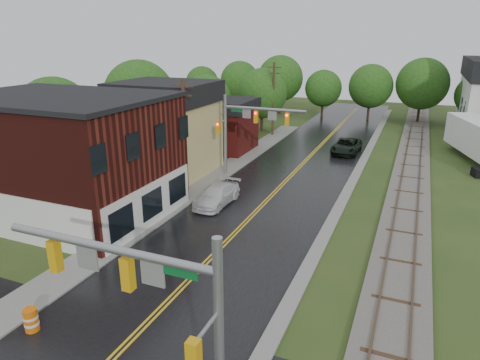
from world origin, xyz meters
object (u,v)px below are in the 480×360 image
Objects in this scene: tree_left_a at (56,117)px; construction_barrel at (31,320)px; traffic_signal_near at (151,295)px; traffic_signal_far at (248,122)px; tree_left_b at (140,98)px; suv_dark at (346,146)px; utility_pole_b at (185,134)px; pickup_white at (217,195)px; brick_building at (63,155)px; utility_pole_c at (273,98)px; tree_left_c at (207,101)px; tree_left_e at (263,95)px.

construction_barrel is (15.60, -17.90, -4.59)m from tree_left_a.
traffic_signal_far is at bearing 105.52° from traffic_signal_near.
tree_left_a is at bearing -101.31° from tree_left_b.
suv_dark is at bearing 18.27° from tree_left_b.
suv_dark is (10.07, 16.87, -3.95)m from utility_pole_b.
pickup_white is at bearing -6.01° from tree_left_a.
utility_pole_c reaches higher than brick_building.
suv_dark is at bearing 36.29° from tree_left_a.
tree_left_c is at bearing 104.97° from construction_barrel.
utility_pole_b is at bearing -123.68° from traffic_signal_far.
pickup_white reaches higher than construction_barrel.
suv_dark is (6.73, 11.87, -4.20)m from traffic_signal_far.
brick_building is at bearing -126.92° from traffic_signal_far.
traffic_signal_near is 0.96× the size of tree_left_c.
traffic_signal_near is at bearing -65.44° from tree_left_c.
tree_left_e is (-2.05, 1.90, 0.09)m from utility_pole_c.
utility_pole_b is 20.04m from suv_dark.
suv_dark reaches higher than construction_barrel.
traffic_signal_near is 25.94m from traffic_signal_far.
utility_pole_c reaches higher than tree_left_a.
tree_left_e is 1.65× the size of pickup_white.
traffic_signal_far is 16.56m from tree_left_c.
construction_barrel is at bearing -75.03° from tree_left_c.
traffic_signal_far is 6.96× the size of construction_barrel.
utility_pole_b reaches higher than construction_barrel.
suv_dark is (12.11, -7.03, -4.04)m from tree_left_e.
utility_pole_c reaches higher than suv_dark.
tree_left_e is at bearing 94.90° from utility_pole_b.
traffic_signal_far is 19.65m from tree_left_e.
traffic_signal_near is 36.73m from tree_left_b.
utility_pole_b is 19.24m from tree_left_c.
utility_pole_c reaches higher than traffic_signal_far.
traffic_signal_far is (-6.94, 25.00, 0.01)m from traffic_signal_near.
tree_left_b is 9.03m from tree_left_c.
pickup_white is (3.60, -1.85, -4.00)m from utility_pole_b.
brick_building is 2.89× the size of pickup_white.
tree_left_c is (-7.05, 17.90, -0.21)m from utility_pole_b.
tree_left_a is 1.75× the size of pickup_white.
tree_left_b reaches higher than utility_pole_c.
traffic_signal_far is 1.32× the size of suv_dark.
brick_building is 28.80m from suv_dark.
brick_building reaches higher than pickup_white.
tree_left_c is 1.37× the size of suv_dark.
tree_left_a is 10.22m from tree_left_b.
pickup_white is 16.18m from construction_barrel.
brick_building is at bearing -72.39° from tree_left_b.
tree_left_c is at bearing 71.57° from tree_left_a.
traffic_signal_near is at bearing -74.32° from tree_left_e.
utility_pole_c is at bearing 93.65° from construction_barrel.
utility_pole_c reaches higher than tree_left_c.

